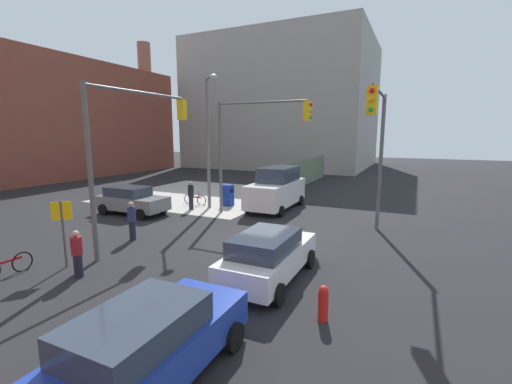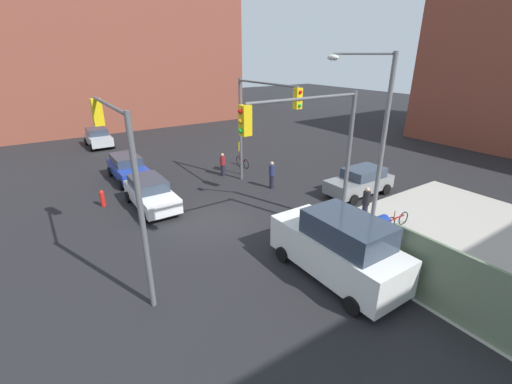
{
  "view_description": "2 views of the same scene",
  "coord_description": "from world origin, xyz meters",
  "px_view_note": "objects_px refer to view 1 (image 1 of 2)",
  "views": [
    {
      "loc": [
        -12.99,
        -6.09,
        4.69
      ],
      "look_at": [
        2.41,
        1.17,
        1.79
      ],
      "focal_mm": 24.0,
      "sensor_mm": 36.0,
      "label": 1
    },
    {
      "loc": [
        14.16,
        -6.78,
        7.93
      ],
      "look_at": [
        1.7,
        1.55,
        1.81
      ],
      "focal_mm": 24.0,
      "sensor_mm": 36.0,
      "label": 2
    }
  ],
  "objects_px": {
    "hatchback_blue": "(149,344)",
    "bicycle_at_crosswalk": "(6,267)",
    "pedestrian_crossing": "(132,220)",
    "bicycle_leaning_on_fence": "(195,199)",
    "traffic_signal_ne_corner": "(253,135)",
    "coupe_gray": "(132,200)",
    "van_white_delivery": "(277,189)",
    "sedan_white": "(269,255)",
    "smokestack": "(147,106)",
    "mailbox_blue": "(228,194)",
    "pedestrian_waiting": "(191,195)",
    "traffic_signal_se_corner": "(378,136)",
    "street_lamp_corner": "(209,134)",
    "pedestrian_walking_north": "(77,253)",
    "traffic_signal_nw_corner": "(134,135)",
    "fire_hydrant": "(323,303)"
  },
  "relations": [
    {
      "from": "smokestack",
      "to": "van_white_delivery",
      "type": "relative_size",
      "value": 3.22
    },
    {
      "from": "smokestack",
      "to": "street_lamp_corner",
      "type": "distance_m",
      "value": 32.74
    },
    {
      "from": "traffic_signal_se_corner",
      "to": "pedestrian_crossing",
      "type": "bearing_deg",
      "value": 115.64
    },
    {
      "from": "mailbox_blue",
      "to": "pedestrian_waiting",
      "type": "xyz_separation_m",
      "value": [
        -2.0,
        1.5,
        0.17
      ]
    },
    {
      "from": "sedan_white",
      "to": "pedestrian_waiting",
      "type": "xyz_separation_m",
      "value": [
        7.55,
        8.49,
        0.09
      ]
    },
    {
      "from": "sedan_white",
      "to": "mailbox_blue",
      "type": "bearing_deg",
      "value": 36.2
    },
    {
      "from": "pedestrian_crossing",
      "to": "bicycle_leaning_on_fence",
      "type": "xyz_separation_m",
      "value": [
        7.6,
        2.0,
        -0.56
      ]
    },
    {
      "from": "hatchback_blue",
      "to": "bicycle_at_crosswalk",
      "type": "bearing_deg",
      "value": 76.93
    },
    {
      "from": "van_white_delivery",
      "to": "bicycle_at_crosswalk",
      "type": "distance_m",
      "value": 14.25
    },
    {
      "from": "traffic_signal_ne_corner",
      "to": "sedan_white",
      "type": "xyz_separation_m",
      "value": [
        -7.85,
        -4.34,
        -3.79
      ]
    },
    {
      "from": "mailbox_blue",
      "to": "bicycle_at_crosswalk",
      "type": "bearing_deg",
      "value": 175.6
    },
    {
      "from": "fire_hydrant",
      "to": "bicycle_at_crosswalk",
      "type": "distance_m",
      "value": 10.36
    },
    {
      "from": "traffic_signal_nw_corner",
      "to": "van_white_delivery",
      "type": "height_order",
      "value": "traffic_signal_nw_corner"
    },
    {
      "from": "sedan_white",
      "to": "pedestrian_crossing",
      "type": "height_order",
      "value": "pedestrian_crossing"
    },
    {
      "from": "hatchback_blue",
      "to": "bicycle_at_crosswalk",
      "type": "height_order",
      "value": "hatchback_blue"
    },
    {
      "from": "street_lamp_corner",
      "to": "traffic_signal_se_corner",
      "type": "bearing_deg",
      "value": -102.72
    },
    {
      "from": "coupe_gray",
      "to": "bicycle_at_crosswalk",
      "type": "xyz_separation_m",
      "value": [
        -8.55,
        -2.97,
        -0.5
      ]
    },
    {
      "from": "traffic_signal_se_corner",
      "to": "bicycle_at_crosswalk",
      "type": "height_order",
      "value": "traffic_signal_se_corner"
    },
    {
      "from": "coupe_gray",
      "to": "bicycle_at_crosswalk",
      "type": "relative_size",
      "value": 2.42
    },
    {
      "from": "smokestack",
      "to": "coupe_gray",
      "type": "relative_size",
      "value": 4.11
    },
    {
      "from": "smokestack",
      "to": "sedan_white",
      "type": "xyz_separation_m",
      "value": [
        -29.68,
        -31.99,
        -7.84
      ]
    },
    {
      "from": "bicycle_leaning_on_fence",
      "to": "bicycle_at_crosswalk",
      "type": "relative_size",
      "value": 1.0
    },
    {
      "from": "traffic_signal_ne_corner",
      "to": "pedestrian_crossing",
      "type": "relative_size",
      "value": 3.74
    },
    {
      "from": "sedan_white",
      "to": "van_white_delivery",
      "type": "relative_size",
      "value": 0.82
    },
    {
      "from": "hatchback_blue",
      "to": "traffic_signal_se_corner",
      "type": "bearing_deg",
      "value": -13.29
    },
    {
      "from": "traffic_signal_se_corner",
      "to": "hatchback_blue",
      "type": "height_order",
      "value": "traffic_signal_se_corner"
    },
    {
      "from": "coupe_gray",
      "to": "pedestrian_walking_north",
      "type": "height_order",
      "value": "coupe_gray"
    },
    {
      "from": "hatchback_blue",
      "to": "pedestrian_waiting",
      "type": "relative_size",
      "value": 2.46
    },
    {
      "from": "van_white_delivery",
      "to": "pedestrian_crossing",
      "type": "relative_size",
      "value": 3.1
    },
    {
      "from": "coupe_gray",
      "to": "traffic_signal_ne_corner",
      "type": "bearing_deg",
      "value": -67.41
    },
    {
      "from": "pedestrian_waiting",
      "to": "bicycle_leaning_on_fence",
      "type": "distance_m",
      "value": 1.67
    },
    {
      "from": "traffic_signal_se_corner",
      "to": "pedestrian_waiting",
      "type": "bearing_deg",
      "value": 82.01
    },
    {
      "from": "street_lamp_corner",
      "to": "pedestrian_walking_north",
      "type": "xyz_separation_m",
      "value": [
        -10.73,
        -1.75,
        -3.88
      ]
    },
    {
      "from": "street_lamp_corner",
      "to": "sedan_white",
      "type": "height_order",
      "value": "street_lamp_corner"
    },
    {
      "from": "traffic_signal_se_corner",
      "to": "traffic_signal_ne_corner",
      "type": "xyz_separation_m",
      "value": [
        1.84,
        6.85,
        0.04
      ]
    },
    {
      "from": "mailbox_blue",
      "to": "fire_hydrant",
      "type": "xyz_separation_m",
      "value": [
        -11.2,
        -9.2,
        -0.28
      ]
    },
    {
      "from": "traffic_signal_nw_corner",
      "to": "bicycle_at_crosswalk",
      "type": "relative_size",
      "value": 3.71
    },
    {
      "from": "traffic_signal_ne_corner",
      "to": "pedestrian_walking_north",
      "type": "bearing_deg",
      "value": 172.0
    },
    {
      "from": "traffic_signal_ne_corner",
      "to": "bicycle_leaning_on_fence",
      "type": "height_order",
      "value": "traffic_signal_ne_corner"
    },
    {
      "from": "sedan_white",
      "to": "pedestrian_walking_north",
      "type": "distance_m",
      "value": 6.29
    },
    {
      "from": "mailbox_blue",
      "to": "pedestrian_crossing",
      "type": "distance_m",
      "value": 8.2
    },
    {
      "from": "mailbox_blue",
      "to": "hatchback_blue",
      "type": "xyz_separation_m",
      "value": [
        -14.82,
        -6.84,
        0.08
      ]
    },
    {
      "from": "smokestack",
      "to": "van_white_delivery",
      "type": "height_order",
      "value": "smokestack"
    },
    {
      "from": "traffic_signal_se_corner",
      "to": "bicycle_leaning_on_fence",
      "type": "xyz_separation_m",
      "value": [
        2.94,
        11.7,
        -4.25
      ]
    },
    {
      "from": "van_white_delivery",
      "to": "bicycle_leaning_on_fence",
      "type": "height_order",
      "value": "van_white_delivery"
    },
    {
      "from": "sedan_white",
      "to": "coupe_gray",
      "type": "height_order",
      "value": "same"
    },
    {
      "from": "traffic_signal_se_corner",
      "to": "street_lamp_corner",
      "type": "bearing_deg",
      "value": 77.28
    },
    {
      "from": "fire_hydrant",
      "to": "pedestrian_walking_north",
      "type": "bearing_deg",
      "value": 95.71
    },
    {
      "from": "pedestrian_waiting",
      "to": "fire_hydrant",
      "type": "bearing_deg",
      "value": 87.77
    },
    {
      "from": "traffic_signal_se_corner",
      "to": "traffic_signal_nw_corner",
      "type": "bearing_deg",
      "value": 118.68
    }
  ]
}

